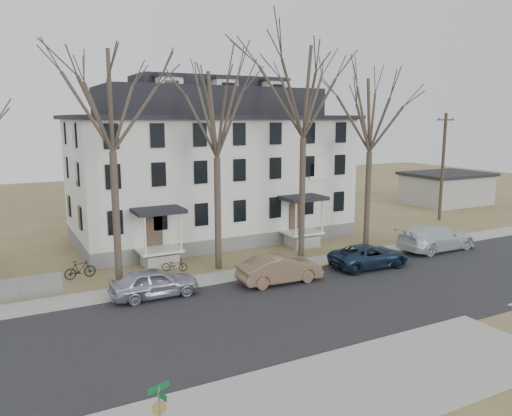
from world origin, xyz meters
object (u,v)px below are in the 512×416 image
car_tan (280,270)px  car_white (436,238)px  tree_mid_right (371,110)px  car_silver (154,283)px  tree_center (304,85)px  bicycle_right (80,270)px  tree_mid_left (216,108)px  street_sign (160,412)px  boarding_house (211,167)px  utility_pole_far (443,166)px  tree_far_left (110,93)px  bicycle_left (175,266)px  car_navy (369,256)px

car_tan → car_white: car_white is taller
tree_mid_right → car_silver: bearing=-169.3°
tree_center → car_white: tree_center is taller
tree_mid_right → bicycle_right: tree_mid_right is taller
tree_mid_left → street_sign: (-8.40, -15.48, -8.03)m
car_silver → car_tan: bearing=-97.5°
boarding_house → utility_pole_far: (20.50, -3.95, -0.47)m
boarding_house → bicycle_right: size_ratio=11.82×
tree_far_left → bicycle_left: 10.52m
bicycle_right → boarding_house: bearing=-64.4°
utility_pole_far → bicycle_left: (-26.11, -3.66, -4.51)m
utility_pole_far → car_tan: size_ratio=2.00×
tree_far_left → bicycle_right: (-1.79, 1.79, -9.81)m
car_navy → bicycle_left: bearing=69.9°
car_navy → bicycle_right: size_ratio=2.85×
car_navy → street_sign: (-16.65, -11.33, 0.87)m
car_silver → car_white: car_white is taller
utility_pole_far → bicycle_left: bearing=-172.0°
tree_far_left → street_sign: size_ratio=5.89×
tree_center → car_navy: bearing=-61.5°
street_sign → tree_center: bearing=28.4°
tree_far_left → tree_mid_left: bearing=0.0°
tree_far_left → utility_pole_far: bearing=8.1°
tree_mid_left → car_white: bearing=-11.9°
boarding_house → tree_mid_right: size_ratio=1.63×
utility_pole_far → bicycle_right: 31.69m
street_sign → car_white: bearing=9.1°
tree_mid_left → tree_mid_right: (11.50, 0.00, 0.00)m
tree_mid_left → utility_pole_far: size_ratio=1.34×
car_tan → car_white: size_ratio=0.79×
tree_mid_right → car_white: bearing=-42.0°
tree_mid_right → car_navy: 10.34m
car_navy → bicycle_right: (-16.05, 5.93, -0.17)m
boarding_house → bicycle_left: size_ratio=13.76×
car_white → tree_far_left: bearing=80.0°
utility_pole_far → street_sign: (-31.90, -19.68, -3.33)m
bicycle_right → utility_pole_far: bearing=-90.5°
tree_mid_right → boarding_house: bearing=136.2°
car_silver → car_tan: car_tan is taller
tree_far_left → car_navy: bearing=-16.2°
car_navy → car_silver: bearing=88.8°
tree_mid_left → tree_mid_right: bearing=0.0°
bicycle_right → tree_far_left: bearing=-139.9°
utility_pole_far → tree_mid_right: bearing=-160.7°
bicycle_right → tree_mid_left: bearing=-107.8°
tree_center → bicycle_left: 13.74m
tree_mid_left → car_navy: tree_mid_left is taller
tree_center → street_sign: tree_center is taller
boarding_house → bicycle_right: boarding_house is taller
tree_mid_right → car_navy: bearing=-128.1°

